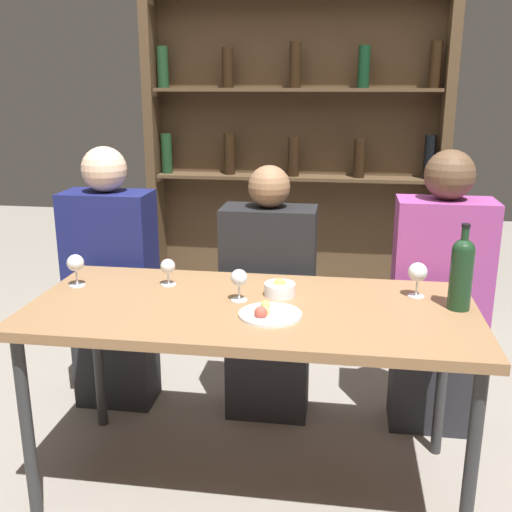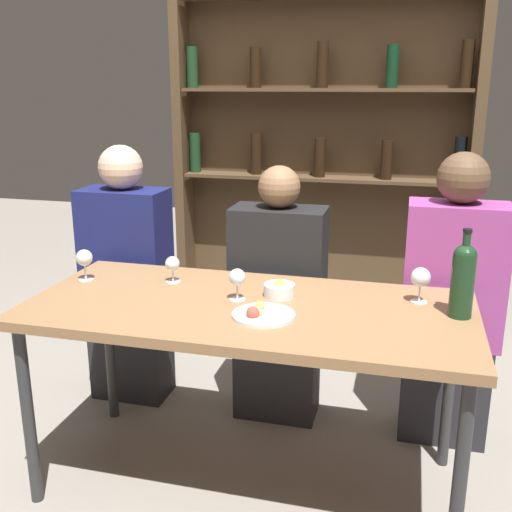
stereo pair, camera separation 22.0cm
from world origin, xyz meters
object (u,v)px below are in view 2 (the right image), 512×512
object	(u,v)px
food_plate_0	(261,314)
snack_bowl	(279,289)
wine_glass_0	(84,259)
wine_glass_2	(237,278)
wine_glass_1	(421,278)
seated_person_center	(278,304)
seated_person_right	(451,310)
wine_glass_3	(172,265)
wine_bottle	(463,277)
seated_person_left	(128,283)

from	to	relation	value
food_plate_0	snack_bowl	bearing A→B (deg)	85.97
wine_glass_0	wine_glass_2	world-z (taller)	wine_glass_0
food_plate_0	wine_glass_1	bearing A→B (deg)	28.41
wine_glass_1	wine_glass_0	bearing A→B (deg)	-176.85
wine_glass_1	seated_person_center	xyz separation A→B (m)	(-0.60, 0.35, -0.28)
seated_person_right	wine_glass_0	bearing A→B (deg)	-163.51
food_plate_0	snack_bowl	world-z (taller)	snack_bowl
wine_glass_1	wine_glass_3	world-z (taller)	wine_glass_1
wine_glass_3	snack_bowl	distance (m)	0.45
wine_glass_1	wine_glass_3	distance (m)	0.95
wine_bottle	wine_glass_2	size ratio (longest dim) A/B	2.57
wine_glass_2	wine_glass_1	bearing A→B (deg)	12.24
snack_bowl	seated_person_left	bearing A→B (deg)	153.24
wine_glass_0	snack_bowl	world-z (taller)	wine_glass_0
seated_person_left	wine_glass_3	bearing A→B (deg)	-43.20
wine_bottle	wine_glass_1	world-z (taller)	wine_bottle
wine_glass_2	snack_bowl	world-z (taller)	wine_glass_2
snack_bowl	food_plate_0	bearing A→B (deg)	-94.03
wine_glass_3	seated_person_right	bearing A→B (deg)	18.39
wine_glass_3	seated_person_left	size ratio (longest dim) A/B	0.09
seated_person_center	wine_glass_1	bearing A→B (deg)	-30.67
wine_glass_3	seated_person_center	bearing A→B (deg)	45.99
wine_glass_2	seated_person_left	size ratio (longest dim) A/B	0.10
wine_glass_1	wine_glass_2	size ratio (longest dim) A/B	1.10
wine_glass_2	wine_glass_3	distance (m)	0.33
seated_person_left	seated_person_right	xyz separation A→B (m)	(1.48, -0.00, 0.01)
wine_bottle	seated_person_left	world-z (taller)	seated_person_left
wine_glass_0	food_plate_0	xyz separation A→B (m)	(0.78, -0.21, -0.08)
wine_glass_0	seated_person_left	size ratio (longest dim) A/B	0.10
wine_bottle	seated_person_center	bearing A→B (deg)	147.78
wine_bottle	snack_bowl	size ratio (longest dim) A/B	2.65
wine_glass_2	snack_bowl	distance (m)	0.17
wine_bottle	wine_glass_2	world-z (taller)	wine_bottle
snack_bowl	seated_person_right	distance (m)	0.79
wine_glass_0	seated_person_right	xyz separation A→B (m)	(1.44, 0.43, -0.24)
wine_glass_2	seated_person_center	bearing A→B (deg)	84.83
wine_glass_2	seated_person_center	size ratio (longest dim) A/B	0.10
wine_glass_2	seated_person_left	bearing A→B (deg)	144.44
seated_person_center	seated_person_right	xyz separation A→B (m)	(0.74, -0.00, 0.04)
snack_bowl	seated_person_right	bearing A→B (deg)	33.07
food_plate_0	seated_person_right	bearing A→B (deg)	43.92
wine_bottle	food_plate_0	size ratio (longest dim) A/B	1.42
seated_person_left	seated_person_center	bearing A→B (deg)	0.00
wine_glass_1	snack_bowl	bearing A→B (deg)	-172.67
wine_glass_3	seated_person_center	distance (m)	0.57
wine_bottle	seated_person_left	bearing A→B (deg)	162.56
snack_bowl	seated_person_center	xyz separation A→B (m)	(-0.10, 0.42, -0.22)
wine_glass_3	snack_bowl	bearing A→B (deg)	-7.28
wine_bottle	seated_person_center	xyz separation A→B (m)	(-0.73, 0.46, -0.33)
wine_glass_0	food_plate_0	world-z (taller)	wine_glass_0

